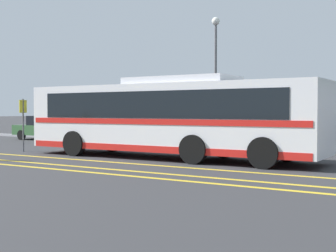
{
  "coord_description": "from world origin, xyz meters",
  "views": [
    {
      "loc": [
        9.85,
        -15.43,
        1.82
      ],
      "look_at": [
        0.54,
        -0.37,
        1.23
      ],
      "focal_mm": 50.0,
      "sensor_mm": 36.0,
      "label": 1
    }
  ],
  "objects_px": {
    "parked_car_0": "(48,128)",
    "street_lamp": "(216,60)",
    "parked_car_2": "(238,133)",
    "bus_stop_sign": "(23,118)",
    "parked_car_1": "(134,131)",
    "transit_bus": "(168,116)"
  },
  "relations": [
    {
      "from": "parked_car_0",
      "to": "street_lamp",
      "type": "height_order",
      "value": "street_lamp"
    },
    {
      "from": "parked_car_2",
      "to": "bus_stop_sign",
      "type": "bearing_deg",
      "value": -50.95
    },
    {
      "from": "parked_car_2",
      "to": "parked_car_0",
      "type": "bearing_deg",
      "value": -92.4
    },
    {
      "from": "parked_car_0",
      "to": "street_lamp",
      "type": "xyz_separation_m",
      "value": [
        10.33,
        2.23,
        3.8
      ]
    },
    {
      "from": "parked_car_0",
      "to": "bus_stop_sign",
      "type": "distance_m",
      "value": 8.31
    },
    {
      "from": "parked_car_1",
      "to": "bus_stop_sign",
      "type": "xyz_separation_m",
      "value": [
        -1.48,
        -6.3,
        0.74
      ]
    },
    {
      "from": "parked_car_1",
      "to": "bus_stop_sign",
      "type": "distance_m",
      "value": 6.52
    },
    {
      "from": "parked_car_1",
      "to": "parked_car_2",
      "type": "bearing_deg",
      "value": 96.79
    },
    {
      "from": "parked_car_2",
      "to": "bus_stop_sign",
      "type": "distance_m",
      "value": 9.94
    },
    {
      "from": "bus_stop_sign",
      "to": "street_lamp",
      "type": "distance_m",
      "value": 10.55
    },
    {
      "from": "transit_bus",
      "to": "bus_stop_sign",
      "type": "height_order",
      "value": "transit_bus"
    },
    {
      "from": "street_lamp",
      "to": "parked_car_1",
      "type": "bearing_deg",
      "value": -147.08
    },
    {
      "from": "transit_bus",
      "to": "bus_stop_sign",
      "type": "xyz_separation_m",
      "value": [
        -6.95,
        -0.92,
        -0.12
      ]
    },
    {
      "from": "parked_car_1",
      "to": "parked_car_2",
      "type": "distance_m",
      "value": 5.82
    },
    {
      "from": "parked_car_2",
      "to": "bus_stop_sign",
      "type": "height_order",
      "value": "bus_stop_sign"
    },
    {
      "from": "transit_bus",
      "to": "parked_car_2",
      "type": "height_order",
      "value": "transit_bus"
    },
    {
      "from": "parked_car_1",
      "to": "parked_car_2",
      "type": "height_order",
      "value": "parked_car_2"
    },
    {
      "from": "parked_car_0",
      "to": "parked_car_2",
      "type": "height_order",
      "value": "parked_car_2"
    },
    {
      "from": "street_lamp",
      "to": "parked_car_0",
      "type": "bearing_deg",
      "value": -167.85
    },
    {
      "from": "parked_car_0",
      "to": "parked_car_1",
      "type": "relative_size",
      "value": 1.06
    },
    {
      "from": "transit_bus",
      "to": "parked_car_0",
      "type": "relative_size",
      "value": 2.59
    },
    {
      "from": "transit_bus",
      "to": "parked_car_1",
      "type": "relative_size",
      "value": 2.76
    }
  ]
}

